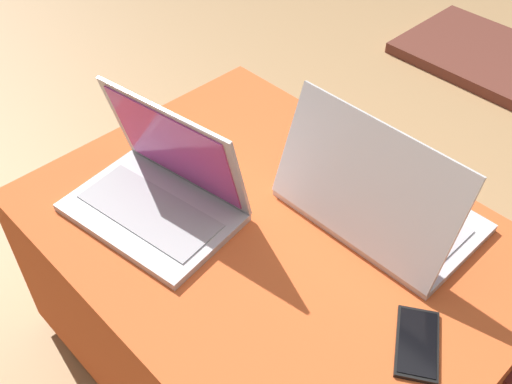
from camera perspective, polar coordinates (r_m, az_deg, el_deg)
name	(u,v)px	position (r m, az deg, el deg)	size (l,w,h in m)	color
ground_plane	(268,357)	(1.56, 1.17, -15.43)	(14.00, 14.00, 0.00)	tan
ottoman	(270,300)	(1.36, 1.31, -10.24)	(0.96, 0.72, 0.47)	maroon
laptop_near	(159,190)	(1.20, -9.18, 0.21)	(0.36, 0.27, 0.23)	#B7B7BC
laptop_far	(376,201)	(1.18, 11.37, -0.83)	(0.38, 0.24, 0.24)	silver
cell_phone	(417,343)	(1.05, 15.10, -13.73)	(0.13, 0.15, 0.01)	black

